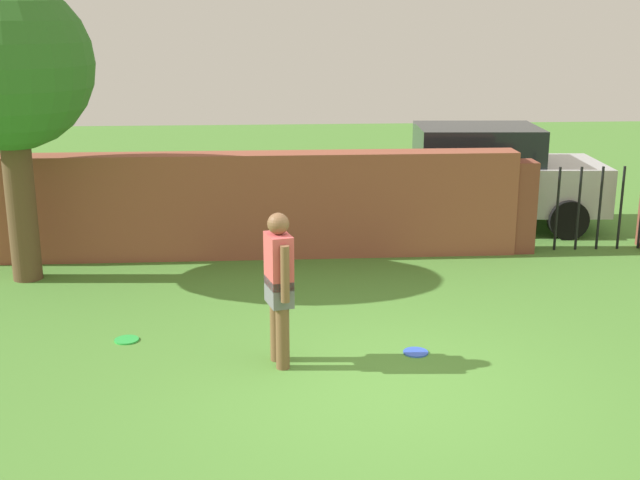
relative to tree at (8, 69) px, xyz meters
name	(u,v)px	position (x,y,z in m)	size (l,w,h in m)	color
ground_plane	(384,388)	(4.41, -3.76, -2.84)	(40.00, 40.00, 0.00)	#4C8433
brick_wall	(240,205)	(2.91, 0.92, -2.06)	(8.25, 0.50, 1.56)	brown
tree	(8,69)	(0.00, 0.00, 0.00)	(2.21, 2.21, 4.00)	brown
person	(279,282)	(3.41, -3.10, -1.94)	(0.30, 0.53, 1.62)	brown
fence_gate	(589,205)	(8.24, 0.92, -2.14)	(2.65, 0.44, 1.40)	brown
car	(475,177)	(6.85, 2.47, -1.98)	(4.30, 2.12, 1.72)	#B7B7BC
frisbee_green	(127,340)	(1.71, -2.35, -2.83)	(0.27, 0.27, 0.02)	green
frisbee_blue	(416,352)	(4.87, -2.92, -2.83)	(0.27, 0.27, 0.02)	blue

